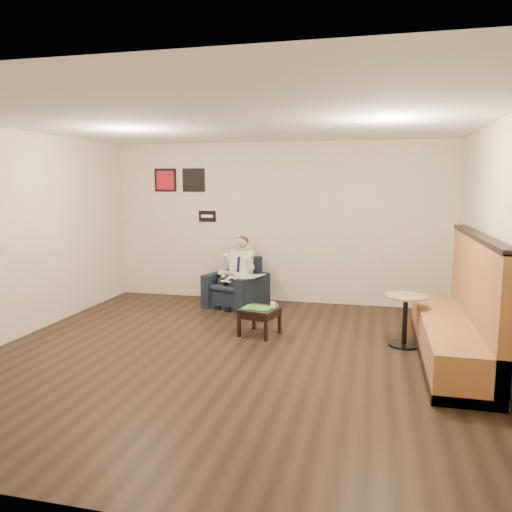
% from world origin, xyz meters
% --- Properties ---
extents(ground, '(6.00, 6.00, 0.00)m').
position_xyz_m(ground, '(0.00, 0.00, 0.00)').
color(ground, black).
rests_on(ground, ground).
extents(wall_back, '(6.00, 0.02, 2.80)m').
position_xyz_m(wall_back, '(0.00, 3.00, 1.40)').
color(wall_back, '#F1E5C5').
rests_on(wall_back, ground).
extents(wall_front, '(6.00, 0.02, 2.80)m').
position_xyz_m(wall_front, '(0.00, -3.00, 1.40)').
color(wall_front, '#F1E5C5').
rests_on(wall_front, ground).
extents(wall_left, '(0.02, 6.00, 2.80)m').
position_xyz_m(wall_left, '(-3.00, 0.00, 1.40)').
color(wall_left, '#F1E5C5').
rests_on(wall_left, ground).
extents(wall_right, '(0.02, 6.00, 2.80)m').
position_xyz_m(wall_right, '(3.00, 0.00, 1.40)').
color(wall_right, '#F1E5C5').
rests_on(wall_right, ground).
extents(ceiling, '(6.00, 6.00, 0.02)m').
position_xyz_m(ceiling, '(0.00, 0.00, 2.80)').
color(ceiling, white).
rests_on(ceiling, wall_back).
extents(seating_sign, '(0.32, 0.02, 0.20)m').
position_xyz_m(seating_sign, '(-1.30, 2.98, 1.50)').
color(seating_sign, black).
rests_on(seating_sign, wall_back).
extents(art_print_left, '(0.42, 0.03, 0.42)m').
position_xyz_m(art_print_left, '(-2.10, 2.98, 2.15)').
color(art_print_left, '#B7162B').
rests_on(art_print_left, wall_back).
extents(art_print_right, '(0.42, 0.03, 0.42)m').
position_xyz_m(art_print_right, '(-1.55, 2.98, 2.15)').
color(art_print_right, black).
rests_on(art_print_right, wall_back).
extents(armchair, '(1.09, 1.09, 0.83)m').
position_xyz_m(armchair, '(-0.61, 2.42, 0.42)').
color(armchair, black).
rests_on(armchair, ground).
extents(seated_man, '(0.77, 0.94, 1.14)m').
position_xyz_m(seated_man, '(-0.64, 2.32, 0.57)').
color(seated_man, white).
rests_on(seated_man, armchair).
extents(lap_papers, '(0.25, 0.31, 0.01)m').
position_xyz_m(lap_papers, '(-0.67, 2.24, 0.51)').
color(lap_papers, white).
rests_on(lap_papers, seated_man).
extents(newspaper, '(0.47, 0.53, 0.01)m').
position_xyz_m(newspaper, '(-0.31, 2.23, 0.57)').
color(newspaper, silver).
rests_on(newspaper, armchair).
extents(side_table, '(0.58, 0.58, 0.38)m').
position_xyz_m(side_table, '(0.16, 0.92, 0.19)').
color(side_table, black).
rests_on(side_table, ground).
extents(green_folder, '(0.41, 0.32, 0.01)m').
position_xyz_m(green_folder, '(0.13, 0.91, 0.39)').
color(green_folder, green).
rests_on(green_folder, side_table).
extents(coffee_mug, '(0.09, 0.09, 0.08)m').
position_xyz_m(coffee_mug, '(0.34, 0.97, 0.42)').
color(coffee_mug, white).
rests_on(coffee_mug, side_table).
extents(smartphone, '(0.13, 0.10, 0.01)m').
position_xyz_m(smartphone, '(0.24, 1.04, 0.39)').
color(smartphone, black).
rests_on(smartphone, side_table).
extents(banquette, '(0.69, 2.89, 1.48)m').
position_xyz_m(banquette, '(2.59, 0.55, 0.74)').
color(banquette, '#9C653C').
rests_on(banquette, ground).
extents(cafe_table, '(0.55, 0.55, 0.67)m').
position_xyz_m(cafe_table, '(2.09, 0.90, 0.34)').
color(cafe_table, '#9E7E56').
rests_on(cafe_table, ground).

